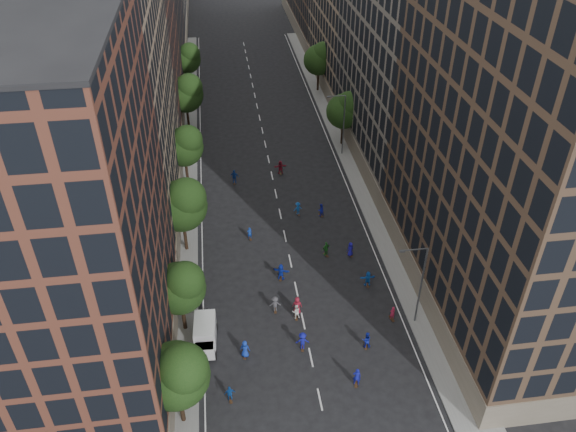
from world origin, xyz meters
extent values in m
plane|color=black|center=(0.00, 40.00, 0.00)|extent=(240.00, 240.00, 0.00)
cube|color=slate|center=(-12.00, 47.50, 0.07)|extent=(4.00, 105.00, 0.15)
cube|color=slate|center=(12.00, 47.50, 0.07)|extent=(4.00, 105.00, 0.15)
cube|color=brown|center=(-19.00, 11.00, 15.00)|extent=(14.00, 22.00, 30.00)
cube|color=#8E775D|center=(-19.00, 35.00, 17.00)|extent=(14.00, 26.00, 34.00)
cube|color=brown|center=(-19.00, 58.00, 14.00)|extent=(14.00, 20.00, 28.00)
cube|color=#4B3728|center=(19.00, 15.00, 18.00)|extent=(14.00, 30.00, 36.00)
cube|color=#665E54|center=(19.00, 44.00, 16.50)|extent=(14.00, 28.00, 33.00)
cylinder|color=black|center=(-11.20, 4.00, 1.98)|extent=(0.36, 0.36, 3.96)
sphere|color=black|center=(-11.20, 4.00, 5.58)|extent=(5.20, 5.20, 5.20)
sphere|color=black|center=(-10.55, 3.48, 6.88)|extent=(3.90, 3.90, 3.90)
cylinder|color=black|center=(-11.20, 14.00, 1.85)|extent=(0.36, 0.36, 3.70)
sphere|color=black|center=(-11.20, 14.00, 5.21)|extent=(4.80, 4.80, 4.80)
sphere|color=black|center=(-10.60, 13.52, 6.41)|extent=(3.60, 3.60, 3.60)
cylinder|color=black|center=(-11.20, 26.00, 2.11)|extent=(0.36, 0.36, 4.22)
sphere|color=black|center=(-11.20, 26.00, 5.95)|extent=(5.60, 5.60, 5.60)
sphere|color=black|center=(-10.50, 25.44, 7.35)|extent=(4.20, 4.20, 4.20)
cylinder|color=black|center=(-11.20, 40.00, 1.94)|extent=(0.36, 0.36, 3.87)
sphere|color=black|center=(-11.20, 40.00, 5.46)|extent=(5.00, 5.00, 5.00)
sphere|color=black|center=(-10.57, 39.50, 6.71)|extent=(3.75, 3.75, 3.75)
cylinder|color=black|center=(-11.20, 56.00, 2.02)|extent=(0.36, 0.36, 4.05)
sphere|color=black|center=(-11.20, 56.00, 5.70)|extent=(5.40, 5.40, 5.40)
sphere|color=black|center=(-10.52, 55.46, 7.05)|extent=(4.05, 4.05, 4.05)
cylinder|color=black|center=(-11.20, 72.00, 1.89)|extent=(0.36, 0.36, 3.78)
sphere|color=black|center=(-11.20, 72.00, 5.33)|extent=(4.80, 4.80, 4.80)
sphere|color=black|center=(-10.60, 71.52, 6.53)|extent=(3.60, 3.60, 3.60)
cylinder|color=black|center=(11.20, 48.00, 1.87)|extent=(0.36, 0.36, 3.74)
sphere|color=black|center=(11.20, 48.00, 5.27)|extent=(5.00, 5.00, 5.00)
sphere|color=black|center=(11.82, 47.50, 6.52)|extent=(3.75, 3.75, 3.75)
cylinder|color=black|center=(11.20, 68.00, 1.98)|extent=(0.36, 0.36, 3.96)
sphere|color=black|center=(11.20, 68.00, 5.58)|extent=(5.20, 5.20, 5.20)
sphere|color=black|center=(11.85, 67.48, 6.88)|extent=(3.90, 3.90, 3.90)
cylinder|color=#595B60|center=(10.60, 12.00, 4.50)|extent=(0.18, 0.18, 9.00)
cylinder|color=#595B60|center=(9.40, 12.00, 9.00)|extent=(2.40, 0.12, 0.12)
cube|color=#595B60|center=(8.30, 12.00, 8.95)|extent=(0.50, 0.22, 0.15)
cylinder|color=#595B60|center=(10.60, 45.00, 4.50)|extent=(0.18, 0.18, 9.00)
cylinder|color=#595B60|center=(9.40, 45.00, 9.00)|extent=(2.40, 0.12, 0.12)
cube|color=#595B60|center=(8.30, 45.00, 8.95)|extent=(0.50, 0.22, 0.15)
cube|color=silver|center=(-9.27, 12.32, 1.32)|extent=(2.06, 3.36, 2.00)
cube|color=silver|center=(-9.37, 10.32, 0.95)|extent=(1.88, 1.54, 1.27)
cube|color=black|center=(-9.37, 10.32, 1.54)|extent=(1.69, 1.26, 0.09)
cylinder|color=black|center=(-10.29, 10.09, 0.35)|extent=(0.26, 0.70, 0.69)
cylinder|color=black|center=(-8.47, 10.00, 0.35)|extent=(0.26, 0.70, 0.69)
cylinder|color=black|center=(-10.12, 13.63, 0.35)|extent=(0.26, 0.70, 0.69)
cylinder|color=black|center=(-8.31, 13.54, 0.35)|extent=(0.26, 0.70, 0.69)
imported|color=#1535B0|center=(-5.82, 9.92, 0.91)|extent=(1.00, 0.78, 1.81)
imported|color=#11168E|center=(3.34, 5.61, 0.94)|extent=(0.77, 0.60, 1.87)
imported|color=#1320A1|center=(5.17, 9.54, 0.87)|extent=(0.95, 0.80, 1.73)
imported|color=#11148F|center=(-0.60, 10.13, 0.94)|extent=(1.26, 0.79, 1.87)
imported|color=#13469D|center=(-7.39, 5.47, 0.79)|extent=(0.96, 0.47, 1.58)
imported|color=blue|center=(7.36, 17.57, 0.86)|extent=(1.60, 0.52, 1.73)
imported|color=maroon|center=(-0.42, 14.63, 0.97)|extent=(1.04, 0.77, 1.94)
imported|color=maroon|center=(8.50, 12.59, 0.77)|extent=(0.63, 0.48, 1.54)
imported|color=white|center=(-0.62, 13.98, 0.80)|extent=(0.79, 0.62, 1.61)
imported|color=#49484E|center=(-2.50, 15.22, 0.86)|extent=(1.13, 0.67, 1.72)
imported|color=#1F6820|center=(4.04, 22.93, 0.89)|extent=(1.13, 0.82, 1.78)
imported|color=#1630BA|center=(-1.36, 19.74, 0.93)|extent=(1.81, 1.17, 1.86)
imported|color=#191294|center=(6.67, 22.57, 0.84)|extent=(0.96, 0.80, 1.67)
imported|color=#163FB5|center=(-4.07, 27.05, 0.76)|extent=(0.63, 0.49, 1.52)
imported|color=#171EBB|center=(4.82, 30.44, 0.81)|extent=(0.97, 0.89, 1.61)
imported|color=#144CA4|center=(2.12, 31.13, 0.82)|extent=(1.20, 0.92, 1.63)
imported|color=navy|center=(-5.08, 39.25, 0.97)|extent=(1.22, 0.75, 1.93)
imported|color=maroon|center=(1.20, 40.85, 0.95)|extent=(1.80, 0.71, 1.89)
camera|label=1|loc=(-6.53, -23.97, 39.58)|focal=35.00mm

